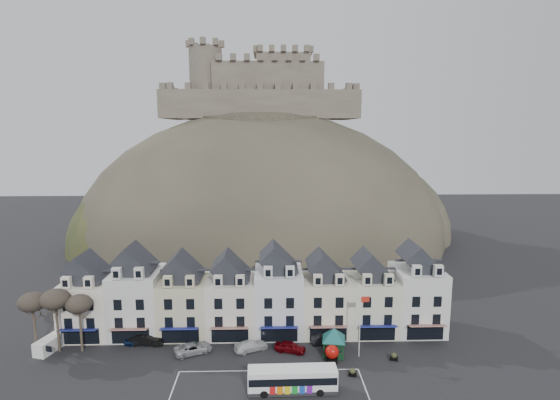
# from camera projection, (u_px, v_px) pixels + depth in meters

# --- Properties ---
(ground) EXTENTS (300.00, 300.00, 0.00)m
(ground) POSITION_uv_depth(u_px,v_px,m) (251.00, 395.00, 48.60)
(ground) COLOR black
(ground) RESTS_ON ground
(coach_bay_markings) EXTENTS (22.00, 7.50, 0.01)m
(coach_bay_markings) POSITION_uv_depth(u_px,v_px,m) (269.00, 388.00, 49.89)
(coach_bay_markings) COLOR silver
(coach_bay_markings) RESTS_ON ground
(townhouse_terrace) EXTENTS (54.40, 9.35, 11.80)m
(townhouse_terrace) POSITION_uv_depth(u_px,v_px,m) (256.00, 296.00, 63.52)
(townhouse_terrace) COLOR white
(townhouse_terrace) RESTS_ON ground
(castle_hill) EXTENTS (100.00, 76.00, 68.00)m
(castle_hill) POSITION_uv_depth(u_px,v_px,m) (266.00, 240.00, 116.66)
(castle_hill) COLOR #37342B
(castle_hill) RESTS_ON ground
(castle) EXTENTS (50.20, 22.20, 22.00)m
(castle) POSITION_uv_depth(u_px,v_px,m) (262.00, 88.00, 117.11)
(castle) COLOR brown
(castle) RESTS_ON ground
(tree_left_far) EXTENTS (3.61, 3.61, 8.24)m
(tree_left_far) POSITION_uv_depth(u_px,v_px,m) (32.00, 302.00, 57.09)
(tree_left_far) COLOR #383024
(tree_left_far) RESTS_ON ground
(tree_left_mid) EXTENTS (3.78, 3.78, 8.64)m
(tree_left_mid) POSITION_uv_depth(u_px,v_px,m) (55.00, 300.00, 57.12)
(tree_left_mid) COLOR #383024
(tree_left_mid) RESTS_ON ground
(tree_left_near) EXTENTS (3.43, 3.43, 7.84)m
(tree_left_near) POSITION_uv_depth(u_px,v_px,m) (79.00, 304.00, 57.31)
(tree_left_near) COLOR #383024
(tree_left_near) RESTS_ON ground
(bus) EXTENTS (10.06, 2.53, 2.83)m
(bus) POSITION_uv_depth(u_px,v_px,m) (292.00, 379.00, 49.09)
(bus) COLOR #262628
(bus) RESTS_ON ground
(bus_shelter) EXTENTS (5.84, 5.84, 3.76)m
(bus_shelter) POSITION_uv_depth(u_px,v_px,m) (334.00, 334.00, 56.82)
(bus_shelter) COLOR #10321A
(bus_shelter) RESTS_ON ground
(red_buoy) EXTENTS (1.81, 1.81, 2.19)m
(red_buoy) POSITION_uv_depth(u_px,v_px,m) (332.00, 353.00, 55.54)
(red_buoy) COLOR black
(red_buoy) RESTS_ON ground
(flagpole) EXTENTS (1.22, 0.20, 8.44)m
(flagpole) POSITION_uv_depth(u_px,v_px,m) (361.00, 322.00, 56.18)
(flagpole) COLOR silver
(flagpole) RESTS_ON ground
(white_van) EXTENTS (2.78, 4.37, 1.85)m
(white_van) POSITION_uv_depth(u_px,v_px,m) (49.00, 345.00, 58.12)
(white_van) COLOR white
(white_van) RESTS_ON ground
(planter_west) EXTENTS (1.06, 0.69, 0.98)m
(planter_west) POSITION_uv_depth(u_px,v_px,m) (352.00, 372.00, 52.33)
(planter_west) COLOR black
(planter_west) RESTS_ON ground
(planter_east) EXTENTS (1.11, 0.76, 1.01)m
(planter_east) POSITION_uv_depth(u_px,v_px,m) (394.00, 357.00, 55.91)
(planter_east) COLOR black
(planter_east) RESTS_ON ground
(car_navy) EXTENTS (3.60, 1.48, 1.22)m
(car_navy) POSITION_uv_depth(u_px,v_px,m) (138.00, 341.00, 59.92)
(car_navy) COLOR #0D1E43
(car_navy) RESTS_ON ground
(car_black) EXTENTS (4.80, 2.03, 1.54)m
(car_black) POSITION_uv_depth(u_px,v_px,m) (147.00, 339.00, 59.93)
(car_black) COLOR black
(car_black) RESTS_ON ground
(car_silver) EXTENTS (5.41, 4.07, 1.38)m
(car_silver) POSITION_uv_depth(u_px,v_px,m) (193.00, 348.00, 57.65)
(car_silver) COLOR #A6A8AD
(car_silver) RESTS_ON ground
(car_white) EXTENTS (5.01, 3.66, 1.35)m
(car_white) POSITION_uv_depth(u_px,v_px,m) (251.00, 345.00, 58.44)
(car_white) COLOR silver
(car_white) RESTS_ON ground
(car_maroon) EXTENTS (4.44, 2.83, 1.41)m
(car_maroon) POSITION_uv_depth(u_px,v_px,m) (290.00, 347.00, 57.99)
(car_maroon) COLOR #5D050A
(car_maroon) RESTS_ON ground
(car_charcoal) EXTENTS (4.64, 2.31, 1.46)m
(car_charcoal) POSITION_uv_depth(u_px,v_px,m) (327.00, 338.00, 60.37)
(car_charcoal) COLOR black
(car_charcoal) RESTS_ON ground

